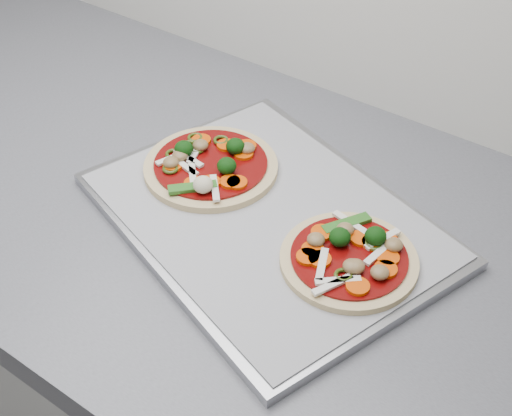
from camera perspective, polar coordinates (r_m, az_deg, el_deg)
The scene contains 5 objects.
countertop at distance 0.79m, azimuth 12.28°, elevation -7.86°, with size 3.60×0.60×0.04m, color slate.
baking_tray at distance 0.84m, azimuth 0.86°, elevation -0.89°, with size 0.41×0.30×0.01m, color #999A9F.
parchment at distance 0.83m, azimuth 0.86°, elevation -0.50°, with size 0.39×0.28×0.00m, color #A0A0A6.
pizza_left at distance 0.89m, azimuth -3.72°, elevation 3.47°, with size 0.19×0.19×0.03m.
pizza_right at distance 0.77m, azimuth 7.58°, elevation -3.84°, with size 0.20×0.20×0.03m.
Camera 1 is at (0.16, 0.79, 1.46)m, focal length 50.00 mm.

